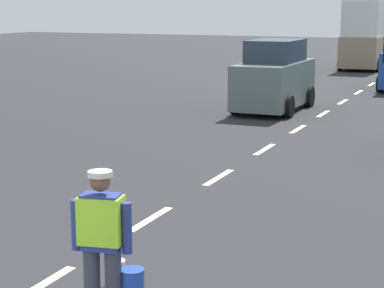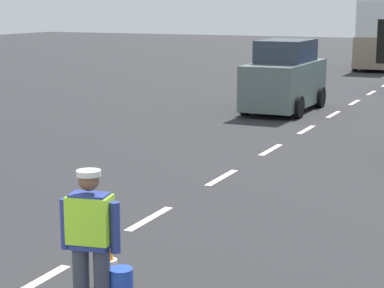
{
  "view_description": "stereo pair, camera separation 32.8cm",
  "coord_description": "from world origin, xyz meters",
  "px_view_note": "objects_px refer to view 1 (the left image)",
  "views": [
    {
      "loc": [
        4.9,
        -4.02,
        3.37
      ],
      "look_at": [
        0.36,
        6.54,
        1.1
      ],
      "focal_mm": 66.55,
      "sensor_mm": 36.0,
      "label": 1
    },
    {
      "loc": [
        5.2,
        -3.89,
        3.37
      ],
      "look_at": [
        0.36,
        6.54,
        1.1
      ],
      "focal_mm": 66.55,
      "sensor_mm": 36.0,
      "label": 2
    }
  ],
  "objects_px": {
    "car_oncoming_second": "(274,78)",
    "road_worker": "(104,239)",
    "traffic_cone_near": "(117,266)",
    "delivery_truck": "(365,38)"
  },
  "relations": [
    {
      "from": "traffic_cone_near",
      "to": "delivery_truck",
      "type": "relative_size",
      "value": 0.13
    },
    {
      "from": "road_worker",
      "to": "car_oncoming_second",
      "type": "distance_m",
      "value": 15.89
    },
    {
      "from": "delivery_truck",
      "to": "car_oncoming_second",
      "type": "relative_size",
      "value": 1.13
    },
    {
      "from": "road_worker",
      "to": "traffic_cone_near",
      "type": "xyz_separation_m",
      "value": [
        -0.3,
        0.79,
        -0.63
      ]
    },
    {
      "from": "car_oncoming_second",
      "to": "road_worker",
      "type": "bearing_deg",
      "value": -79.67
    },
    {
      "from": "traffic_cone_near",
      "to": "delivery_truck",
      "type": "height_order",
      "value": "delivery_truck"
    },
    {
      "from": "traffic_cone_near",
      "to": "delivery_truck",
      "type": "distance_m",
      "value": 30.96
    },
    {
      "from": "road_worker",
      "to": "car_oncoming_second",
      "type": "height_order",
      "value": "car_oncoming_second"
    },
    {
      "from": "road_worker",
      "to": "traffic_cone_near",
      "type": "relative_size",
      "value": 2.75
    },
    {
      "from": "road_worker",
      "to": "car_oncoming_second",
      "type": "relative_size",
      "value": 0.41
    }
  ]
}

